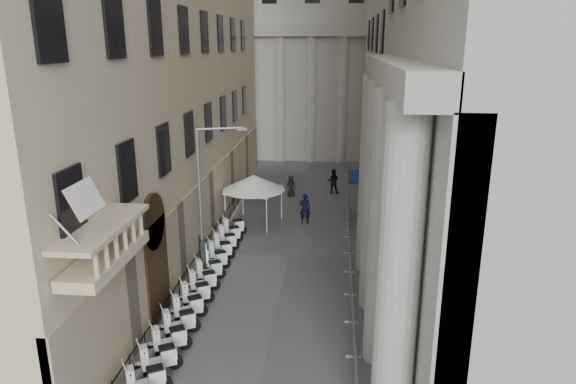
# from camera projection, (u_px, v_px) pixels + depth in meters

# --- Properties ---
(far_building) EXTENTS (22.00, 10.00, 30.00)m
(far_building) POSITION_uv_depth(u_px,v_px,m) (315.00, 6.00, 51.92)
(far_building) COLOR beige
(far_building) RESTS_ON ground
(iron_fence) EXTENTS (0.30, 28.00, 1.40)m
(iron_fence) POSITION_uv_depth(u_px,v_px,m) (208.00, 262.00, 27.83)
(iron_fence) COLOR black
(iron_fence) RESTS_ON ground
(blue_awning) EXTENTS (1.60, 3.00, 3.00)m
(blue_awning) POSITION_uv_depth(u_px,v_px,m) (359.00, 218.00, 34.72)
(blue_awning) COLOR navy
(blue_awning) RESTS_ON ground
(scooter_4) EXTENTS (1.50, 1.16, 1.50)m
(scooter_4) POSITION_uv_depth(u_px,v_px,m) (160.00, 373.00, 18.47)
(scooter_4) COLOR white
(scooter_4) RESTS_ON ground
(scooter_5) EXTENTS (1.50, 1.16, 1.50)m
(scooter_5) POSITION_uv_depth(u_px,v_px,m) (171.00, 353.00, 19.66)
(scooter_5) COLOR white
(scooter_5) RESTS_ON ground
(scooter_6) EXTENTS (1.50, 1.16, 1.50)m
(scooter_6) POSITION_uv_depth(u_px,v_px,m) (180.00, 335.00, 20.85)
(scooter_6) COLOR white
(scooter_6) RESTS_ON ground
(scooter_7) EXTENTS (1.50, 1.16, 1.50)m
(scooter_7) POSITION_uv_depth(u_px,v_px,m) (189.00, 319.00, 22.04)
(scooter_7) COLOR white
(scooter_7) RESTS_ON ground
(scooter_8) EXTENTS (1.50, 1.16, 1.50)m
(scooter_8) POSITION_uv_depth(u_px,v_px,m) (196.00, 305.00, 23.23)
(scooter_8) COLOR white
(scooter_8) RESTS_ON ground
(scooter_9) EXTENTS (1.50, 1.16, 1.50)m
(scooter_9) POSITION_uv_depth(u_px,v_px,m) (203.00, 292.00, 24.42)
(scooter_9) COLOR white
(scooter_9) RESTS_ON ground
(scooter_10) EXTENTS (1.50, 1.16, 1.50)m
(scooter_10) POSITION_uv_depth(u_px,v_px,m) (210.00, 281.00, 25.61)
(scooter_10) COLOR white
(scooter_10) RESTS_ON ground
(scooter_11) EXTENTS (1.50, 1.16, 1.50)m
(scooter_11) POSITION_uv_depth(u_px,v_px,m) (215.00, 270.00, 26.81)
(scooter_11) COLOR white
(scooter_11) RESTS_ON ground
(scooter_12) EXTENTS (1.50, 1.16, 1.50)m
(scooter_12) POSITION_uv_depth(u_px,v_px,m) (220.00, 260.00, 28.00)
(scooter_12) COLOR white
(scooter_12) RESTS_ON ground
(scooter_13) EXTENTS (1.50, 1.16, 1.50)m
(scooter_13) POSITION_uv_depth(u_px,v_px,m) (225.00, 251.00, 29.19)
(scooter_13) COLOR white
(scooter_13) RESTS_ON ground
(scooter_14) EXTENTS (1.50, 1.16, 1.50)m
(scooter_14) POSITION_uv_depth(u_px,v_px,m) (230.00, 243.00, 30.38)
(scooter_14) COLOR white
(scooter_14) RESTS_ON ground
(scooter_15) EXTENTS (1.50, 1.16, 1.50)m
(scooter_15) POSITION_uv_depth(u_px,v_px,m) (234.00, 236.00, 31.57)
(scooter_15) COLOR white
(scooter_15) RESTS_ON ground
(barrier_1) EXTENTS (0.60, 2.40, 1.10)m
(barrier_1) POSITION_uv_depth(u_px,v_px,m) (355.00, 378.00, 18.15)
(barrier_1) COLOR #A3A5AB
(barrier_1) RESTS_ON ground
(barrier_2) EXTENTS (0.60, 2.40, 1.10)m
(barrier_2) POSITION_uv_depth(u_px,v_px,m) (353.00, 339.00, 20.54)
(barrier_2) COLOR #A3A5AB
(barrier_2) RESTS_ON ground
(barrier_3) EXTENTS (0.60, 2.40, 1.10)m
(barrier_3) POSITION_uv_depth(u_px,v_px,m) (351.00, 308.00, 22.93)
(barrier_3) COLOR #A3A5AB
(barrier_3) RESTS_ON ground
(barrier_4) EXTENTS (0.60, 2.40, 1.10)m
(barrier_4) POSITION_uv_depth(u_px,v_px,m) (350.00, 283.00, 25.32)
(barrier_4) COLOR #A3A5AB
(barrier_4) RESTS_ON ground
(barrier_5) EXTENTS (0.60, 2.40, 1.10)m
(barrier_5) POSITION_uv_depth(u_px,v_px,m) (349.00, 263.00, 27.71)
(barrier_5) COLOR #A3A5AB
(barrier_5) RESTS_ON ground
(barrier_6) EXTENTS (0.60, 2.40, 1.10)m
(barrier_6) POSITION_uv_depth(u_px,v_px,m) (348.00, 245.00, 30.10)
(barrier_6) COLOR #A3A5AB
(barrier_6) RESTS_ON ground
(barrier_7) EXTENTS (0.60, 2.40, 1.10)m
(barrier_7) POSITION_uv_depth(u_px,v_px,m) (347.00, 230.00, 32.49)
(barrier_7) COLOR #A3A5AB
(barrier_7) RESTS_ON ground
(security_tent) EXTENTS (4.02, 4.02, 3.27)m
(security_tent) POSITION_uv_depth(u_px,v_px,m) (250.00, 181.00, 33.42)
(security_tent) COLOR white
(security_tent) RESTS_ON ground
(street_lamp) EXTENTS (2.38, 0.90, 7.53)m
(street_lamp) POSITION_uv_depth(u_px,v_px,m) (205.00, 190.00, 25.19)
(street_lamp) COLOR gray
(street_lamp) RESTS_ON ground
(info_kiosk) EXTENTS (0.57, 0.93, 1.89)m
(info_kiosk) POSITION_uv_depth(u_px,v_px,m) (203.00, 255.00, 26.27)
(info_kiosk) COLOR black
(info_kiosk) RESTS_ON ground
(pedestrian_a) EXTENTS (0.76, 0.51, 2.03)m
(pedestrian_a) POSITION_uv_depth(u_px,v_px,m) (305.00, 209.00, 33.47)
(pedestrian_a) COLOR black
(pedestrian_a) RESTS_ON ground
(pedestrian_b) EXTENTS (0.96, 0.76, 1.94)m
(pedestrian_b) POSITION_uv_depth(u_px,v_px,m) (333.00, 181.00, 40.32)
(pedestrian_b) COLOR black
(pedestrian_b) RESTS_ON ground
(pedestrian_c) EXTENTS (0.95, 0.82, 1.63)m
(pedestrian_c) POSITION_uv_depth(u_px,v_px,m) (291.00, 186.00, 39.46)
(pedestrian_c) COLOR black
(pedestrian_c) RESTS_ON ground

